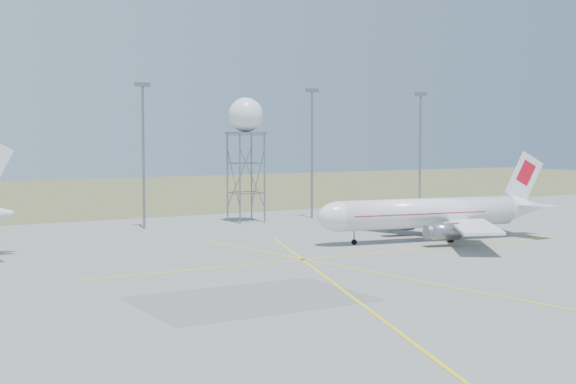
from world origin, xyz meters
TOP-DOWN VIEW (x-y plane):
  - ground at (0.00, 0.00)m, footprint 400.00×400.00m
  - grass_strip at (0.00, 140.00)m, footprint 400.00×120.00m
  - mast_b at (-10.00, 66.00)m, footprint 2.20×0.50m
  - mast_c at (18.00, 66.00)m, footprint 2.20×0.50m
  - mast_d at (40.00, 66.00)m, footprint 2.20×0.50m
  - taxi_sign_near at (55.60, 72.00)m, footprint 1.60×0.17m
  - taxi_sign_far at (62.60, 72.00)m, footprint 1.60×0.17m
  - airliner_main at (16.22, 35.45)m, footprint 32.34×31.11m
  - radar_tower at (6.39, 66.37)m, footprint 5.20×5.20m

SIDE VIEW (x-z plane):
  - ground at x=0.00m, z-range 0.00..0.00m
  - grass_strip at x=0.00m, z-range 0.00..0.03m
  - taxi_sign_near at x=55.60m, z-range 0.29..1.49m
  - taxi_sign_far at x=62.60m, z-range 0.29..1.49m
  - airliner_main at x=16.22m, z-range -2.13..8.89m
  - radar_tower at x=6.39m, z-range 1.15..19.97m
  - mast_b at x=-10.00m, z-range 1.82..22.32m
  - mast_c at x=18.00m, z-range 1.82..22.32m
  - mast_d at x=40.00m, z-range 1.82..22.32m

